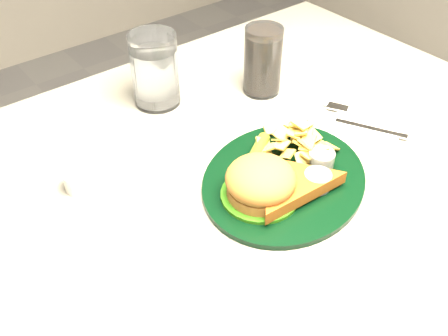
% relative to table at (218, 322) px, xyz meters
% --- Properties ---
extents(table, '(1.20, 0.80, 0.75)m').
position_rel_table_xyz_m(table, '(0.00, 0.00, 0.00)').
color(table, gray).
rests_on(table, ground).
extents(dinner_plate, '(0.35, 0.32, 0.06)m').
position_rel_table_xyz_m(dinner_plate, '(0.08, -0.06, 0.41)').
color(dinner_plate, black).
rests_on(dinner_plate, table).
extents(water_glass, '(0.11, 0.11, 0.13)m').
position_rel_table_xyz_m(water_glass, '(0.05, 0.24, 0.44)').
color(water_glass, silver).
rests_on(water_glass, table).
extents(cola_glass, '(0.09, 0.09, 0.13)m').
position_rel_table_xyz_m(cola_glass, '(0.22, 0.15, 0.44)').
color(cola_glass, black).
rests_on(cola_glass, table).
extents(fork_napkin, '(0.18, 0.20, 0.01)m').
position_rel_table_xyz_m(fork_napkin, '(0.28, -0.05, 0.38)').
color(fork_napkin, white).
rests_on(fork_napkin, table).
extents(ramekin, '(0.05, 0.05, 0.03)m').
position_rel_table_xyz_m(ramekin, '(-0.16, 0.12, 0.39)').
color(ramekin, silver).
rests_on(ramekin, table).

